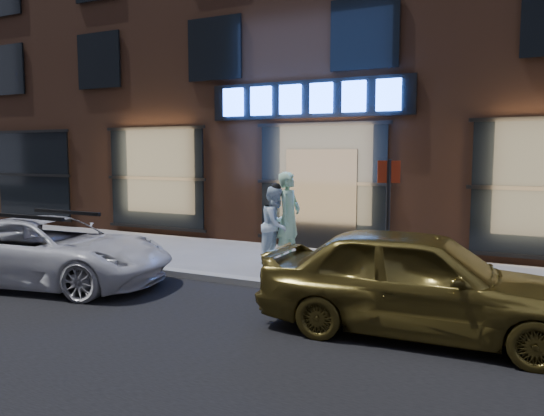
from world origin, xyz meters
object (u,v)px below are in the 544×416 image
(gold_sedan, at_px, (419,281))
(sign_post, at_px, (388,215))
(white_suv, at_px, (50,251))
(man_cap, at_px, (276,224))
(man_bowtie, at_px, (289,217))

(gold_sedan, relative_size, sign_post, 1.83)
(white_suv, relative_size, gold_sedan, 1.06)
(white_suv, bearing_deg, gold_sedan, -99.23)
(man_cap, xyz_separation_m, sign_post, (2.80, -1.65, 0.53))
(man_bowtie, xyz_separation_m, man_cap, (-0.19, -0.25, -0.15))
(man_bowtie, xyz_separation_m, white_suv, (-2.92, -3.72, -0.36))
(gold_sedan, bearing_deg, man_bowtie, 41.89)
(man_bowtie, bearing_deg, sign_post, -124.08)
(man_cap, relative_size, white_suv, 0.38)
(man_bowtie, relative_size, white_suv, 0.44)
(sign_post, bearing_deg, man_cap, 129.03)
(man_cap, height_order, white_suv, man_cap)
(man_cap, distance_m, sign_post, 3.29)
(man_cap, bearing_deg, sign_post, -117.74)
(white_suv, xyz_separation_m, sign_post, (5.52, 1.81, 0.74))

